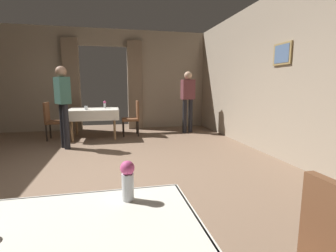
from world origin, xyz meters
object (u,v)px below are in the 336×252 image
at_px(flower_vase_near, 128,179).
at_px(person_waiter_by_doorway, 63,100).
at_px(flower_vase_mid, 105,104).
at_px(chair_mid_left, 52,119).
at_px(dining_table_mid, 94,112).
at_px(person_diner_standing_aside, 188,97).
at_px(glass_mid_b, 86,108).
at_px(chair_mid_right, 133,116).

relative_size(flower_vase_near, person_waiter_by_doorway, 0.12).
distance_m(flower_vase_near, flower_vase_mid, 5.45).
bearing_deg(chair_mid_left, dining_table_mid, 1.21).
relative_size(flower_vase_mid, person_waiter_by_doorway, 0.11).
xyz_separation_m(chair_mid_left, person_diner_standing_aside, (3.54, 0.19, 0.51)).
bearing_deg(flower_vase_mid, chair_mid_left, -175.25).
bearing_deg(person_diner_standing_aside, glass_mid_b, -170.69).
bearing_deg(chair_mid_right, chair_mid_left, -176.59).
bearing_deg(person_waiter_by_doorway, glass_mid_b, 63.50).
distance_m(chair_mid_right, chair_mid_left, 2.00).
distance_m(chair_mid_left, person_diner_standing_aside, 3.58).
xyz_separation_m(chair_mid_right, flower_vase_near, (-0.47, -5.46, 0.34)).
distance_m(flower_vase_mid, glass_mid_b, 0.56).
xyz_separation_m(dining_table_mid, person_diner_standing_aside, (2.54, 0.17, 0.36)).
xyz_separation_m(flower_vase_near, person_diner_standing_aside, (2.01, 5.54, 0.17)).
relative_size(dining_table_mid, person_diner_standing_aside, 0.71).
relative_size(dining_table_mid, chair_mid_left, 1.32).
bearing_deg(chair_mid_left, person_waiter_by_doorway, -65.45).
height_order(flower_vase_mid, person_diner_standing_aside, person_diner_standing_aside).
distance_m(chair_mid_left, person_waiter_by_doorway, 1.21).
relative_size(flower_vase_near, flower_vase_mid, 1.04).
bearing_deg(chair_mid_left, chair_mid_right, 3.41).
bearing_deg(glass_mid_b, flower_vase_mid, 39.39).
height_order(flower_vase_mid, glass_mid_b, flower_vase_mid).
height_order(chair_mid_left, flower_vase_mid, flower_vase_mid).
bearing_deg(dining_table_mid, flower_vase_mid, 17.46).
distance_m(dining_table_mid, person_diner_standing_aside, 2.57).
bearing_deg(chair_mid_right, flower_vase_mid, -178.92).
bearing_deg(flower_vase_mid, flower_vase_near, -87.23).
relative_size(dining_table_mid, glass_mid_b, 12.77).
distance_m(chair_mid_left, glass_mid_b, 0.91).
height_order(chair_mid_right, person_waiter_by_doorway, person_waiter_by_doorway).
xyz_separation_m(chair_mid_left, glass_mid_b, (0.83, -0.25, 0.28)).
distance_m(dining_table_mid, glass_mid_b, 0.34).
height_order(chair_mid_right, person_diner_standing_aside, person_diner_standing_aside).
bearing_deg(flower_vase_mid, person_waiter_by_doorway, -126.07).
relative_size(chair_mid_left, person_waiter_by_doorway, 0.54).
height_order(dining_table_mid, flower_vase_near, flower_vase_near).
bearing_deg(flower_vase_near, chair_mid_right, 85.12).
bearing_deg(person_waiter_by_doorway, person_diner_standing_aside, 21.23).
bearing_deg(flower_vase_near, person_waiter_by_doorway, 103.85).
xyz_separation_m(dining_table_mid, chair_mid_left, (-1.00, -0.02, -0.14)).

